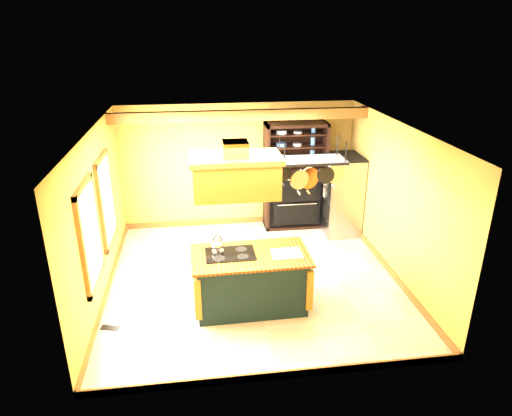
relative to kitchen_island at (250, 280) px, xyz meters
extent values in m
plane|color=beige|center=(0.15, 0.80, -0.47)|extent=(5.00, 5.00, 0.00)
plane|color=white|center=(0.15, 0.80, 2.23)|extent=(5.00, 5.00, 0.00)
cube|color=#C09546|center=(0.15, 3.30, 0.88)|extent=(5.00, 0.02, 2.70)
cube|color=#C09546|center=(0.15, -1.70, 0.88)|extent=(5.00, 0.02, 2.70)
cube|color=#C09546|center=(-2.35, 0.80, 0.88)|extent=(0.02, 5.00, 2.70)
cube|color=#C09546|center=(2.65, 0.80, 0.88)|extent=(0.02, 5.00, 2.70)
cube|color=brown|center=(0.15, 2.50, 2.12)|extent=(5.00, 0.15, 0.20)
cube|color=brown|center=(-2.32, 0.00, 0.93)|extent=(0.06, 1.06, 1.56)
cube|color=white|center=(-2.29, 0.00, 0.93)|extent=(0.02, 0.85, 1.34)
cube|color=brown|center=(-2.32, 1.40, 0.93)|extent=(0.06, 1.06, 1.56)
cube|color=white|center=(-2.29, 1.40, 0.93)|extent=(0.02, 0.85, 1.34)
cube|color=black|center=(0.00, 0.00, -0.03)|extent=(1.69, 0.93, 0.88)
cube|color=brown|center=(0.00, 0.00, 0.43)|extent=(1.83, 1.04, 0.04)
cube|color=black|center=(-0.30, 0.05, 0.46)|extent=(0.77, 0.54, 0.01)
ellipsoid|color=silver|center=(-0.49, 0.16, 0.56)|extent=(0.20, 0.20, 0.16)
cube|color=white|center=(0.56, -0.07, 0.46)|extent=(0.46, 0.36, 0.02)
cube|color=#AA752A|center=(-0.20, 0.00, 1.69)|extent=(1.22, 0.66, 0.52)
cube|color=brown|center=(-0.20, 0.00, 1.99)|extent=(1.30, 0.73, 0.08)
cube|color=#AA752A|center=(-0.20, 0.00, 2.09)|extent=(0.35, 0.35, 0.28)
cube|color=black|center=(0.90, 0.00, 1.91)|extent=(0.97, 0.49, 0.04)
cylinder|color=black|center=(0.46, -0.20, 2.07)|extent=(0.02, 0.02, 0.32)
cylinder|color=black|center=(1.34, 0.19, 2.07)|extent=(0.02, 0.02, 0.32)
cylinder|color=black|center=(0.51, 0.10, 1.71)|extent=(0.25, 0.03, 0.25)
cylinder|color=silver|center=(0.71, -0.10, 1.66)|extent=(0.29, 0.03, 0.29)
cylinder|color=#CD6B33|center=(0.90, 0.10, 1.61)|extent=(0.33, 0.03, 0.33)
cylinder|color=black|center=(1.10, -0.10, 1.71)|extent=(0.25, 0.03, 0.25)
cylinder|color=silver|center=(1.29, 0.10, 1.66)|extent=(0.29, 0.03, 0.29)
cube|color=#92969A|center=(2.28, 2.55, 0.36)|extent=(0.69, 0.85, 1.66)
cube|color=#92969A|center=(1.92, 2.33, 0.73)|extent=(0.03, 0.41, 0.90)
cube|color=#92969A|center=(1.92, 2.76, 0.73)|extent=(0.03, 0.41, 0.90)
cube|color=#92969A|center=(1.92, 2.55, -0.09)|extent=(0.03, 0.82, 0.70)
cube|color=black|center=(2.28, 2.55, -0.44)|extent=(0.66, 0.81, 0.06)
cube|color=black|center=(1.35, 3.25, 0.69)|extent=(1.31, 0.06, 2.32)
cube|color=black|center=(0.73, 3.00, 0.69)|extent=(0.06, 0.55, 2.32)
cube|color=black|center=(1.97, 3.00, 0.69)|extent=(0.06, 0.55, 2.32)
cube|color=black|center=(1.35, 3.00, 0.84)|extent=(1.31, 0.55, 0.05)
cube|color=black|center=(1.35, 3.03, 0.22)|extent=(1.19, 0.45, 1.25)
cube|color=black|center=(1.35, 2.71, 0.49)|extent=(1.02, 0.04, 0.55)
cube|color=black|center=(1.35, 2.71, -0.07)|extent=(1.02, 0.04, 0.50)
cube|color=black|center=(1.35, 3.00, 1.09)|extent=(1.19, 0.49, 0.02)
cube|color=black|center=(1.35, 3.00, 1.36)|extent=(1.19, 0.49, 0.02)
cube|color=black|center=(1.35, 3.00, 1.63)|extent=(1.19, 0.49, 0.03)
cylinder|color=white|center=(1.03, 2.95, 1.14)|extent=(0.22, 0.22, 0.07)
cylinder|color=#4374BC|center=(1.70, 2.95, 1.46)|extent=(0.10, 0.10, 0.17)
cube|color=black|center=(-2.15, -0.32, -0.46)|extent=(0.30, 0.19, 0.01)
camera|label=1|loc=(-0.76, -6.19, 3.74)|focal=32.00mm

